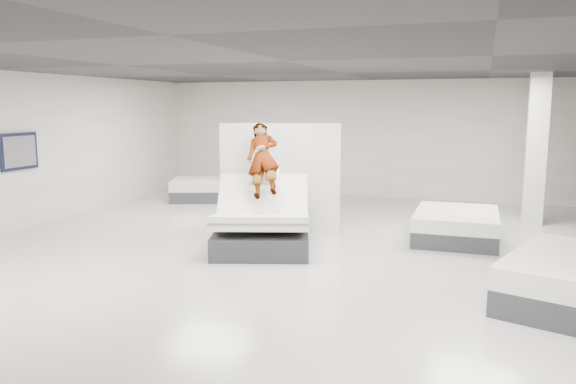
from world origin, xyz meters
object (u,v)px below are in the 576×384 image
object	(u,v)px
flat_bed_left_far	(211,189)
wall_poster	(19,151)
flat_bed_right_far	(456,226)
column	(536,149)
divider_panel	(280,178)
remote	(274,186)
person	(263,173)
hero_bed	(262,225)

from	to	relation	value
flat_bed_left_far	wall_poster	bearing A→B (deg)	-113.46
flat_bed_right_far	column	size ratio (longest dim) A/B	0.63
divider_panel	flat_bed_right_far	size ratio (longest dim) A/B	1.19
remote	divider_panel	world-z (taller)	divider_panel
flat_bed_right_far	person	bearing A→B (deg)	-156.44
wall_poster	flat_bed_left_far	bearing A→B (deg)	66.54
remote	flat_bed_left_far	bearing A→B (deg)	110.31
remote	flat_bed_left_far	size ratio (longest dim) A/B	0.06
remote	divider_panel	distance (m)	1.37
hero_bed	divider_panel	world-z (taller)	divider_panel
column	wall_poster	bearing A→B (deg)	-158.07
column	flat_bed_left_far	bearing A→B (deg)	176.06
flat_bed_left_far	column	size ratio (longest dim) A/B	0.76
person	wall_poster	distance (m)	5.15
flat_bed_left_far	remote	bearing A→B (deg)	-51.34
hero_bed	column	bearing A→B (deg)	39.16
column	remote	bearing A→B (deg)	-139.88
hero_bed	remote	xyz separation A→B (m)	(0.22, 0.05, 0.71)
person	column	distance (m)	5.97
hero_bed	wall_poster	size ratio (longest dim) A/B	2.69
remote	flat_bed_left_far	xyz separation A→B (m)	(-3.47, 4.33, -0.85)
person	flat_bed_left_far	size ratio (longest dim) A/B	0.67
wall_poster	divider_panel	bearing A→B (deg)	16.80
person	divider_panel	world-z (taller)	divider_panel
flat_bed_right_far	column	distance (m)	2.86
divider_panel	flat_bed_left_far	world-z (taller)	divider_panel
hero_bed	flat_bed_right_far	size ratio (longest dim) A/B	1.28
remote	person	bearing A→B (deg)	122.15
divider_panel	column	size ratio (longest dim) A/B	0.75
hero_bed	column	xyz separation A→B (m)	(4.71, 3.83, 1.19)
remote	flat_bed_right_far	bearing A→B (deg)	11.29
divider_panel	flat_bed_right_far	distance (m)	3.51
flat_bed_right_far	wall_poster	size ratio (longest dim) A/B	2.11
hero_bed	flat_bed_left_far	world-z (taller)	hero_bed
remote	column	bearing A→B (deg)	21.77
hero_bed	person	world-z (taller)	person
flat_bed_left_far	wall_poster	xyz separation A→B (m)	(-1.97, -4.55, 1.32)
flat_bed_right_far	flat_bed_left_far	xyz separation A→B (m)	(-6.49, 2.61, 0.00)
person	divider_panel	distance (m)	1.08
remote	divider_panel	size ratio (longest dim) A/B	0.06
person	flat_bed_right_far	world-z (taller)	person
flat_bed_right_far	column	bearing A→B (deg)	54.58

